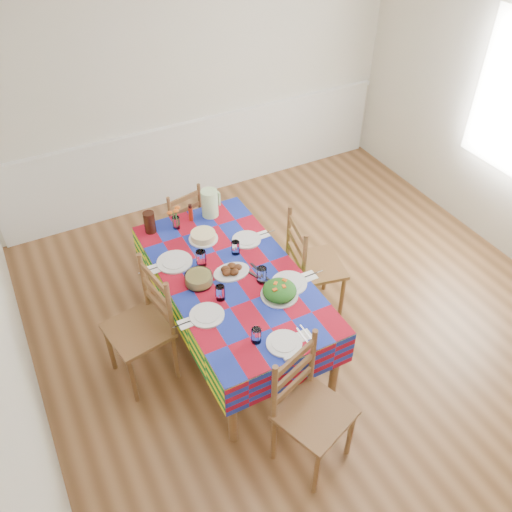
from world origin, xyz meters
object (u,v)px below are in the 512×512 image
Objects in this scene: meat_platter at (231,271)px; green_pitcher at (210,203)px; chair_right at (311,266)px; chair_far at (180,224)px; chair_near at (309,410)px; tea_pitcher at (150,222)px; dining_table at (232,282)px; chair_left at (143,327)px.

green_pitcher reaches higher than meat_platter.
green_pitcher is 1.03m from chair_right.
chair_far reaches higher than meat_platter.
meat_platter is at bearing -102.14° from green_pitcher.
chair_right is (0.57, -0.78, -0.35)m from green_pitcher.
chair_near is (-0.19, -1.97, -0.36)m from green_pitcher.
chair_near is (0.36, -1.99, -0.33)m from tea_pitcher.
dining_table is 0.76m from chair_right.
tea_pitcher is at bearing 80.38° from chair_near.
chair_near is at bearing 76.88° from chair_far.
tea_pitcher is at bearing 66.42° from chair_right.
green_pitcher is at bearing 64.79° from chair_near.
dining_table is 6.45× the size of meat_platter.
chair_right is at bearing 109.52° from chair_far.
green_pitcher is at bearing 77.83° from dining_table.
chair_left reaches higher than chair_near.
tea_pitcher is at bearing 178.21° from green_pitcher.
chair_far is (0.00, 1.16, -0.33)m from meat_platter.
chair_right reaches higher than dining_table.
chair_left is (-0.73, 1.19, 0.01)m from chair_near.
chair_near is at bearing -90.76° from dining_table.
meat_platter is 1.17× the size of green_pitcher.
chair_left is at bearing 102.07° from chair_right.
meat_platter is 0.29× the size of chair_right.
chair_far is 0.85× the size of chair_left.
meat_platter is 0.88m from tea_pitcher.
chair_left is 1.00× the size of chair_right.
dining_table is 0.76m from chair_left.
tea_pitcher is 0.19× the size of chair_right.
chair_left reaches higher than dining_table.
meat_platter is at bearing 76.66° from dining_table.
chair_near is 1.39m from chair_left.
chair_left is (-0.75, -1.18, 0.08)m from chair_far.
green_pitcher is 0.24× the size of chair_right.
meat_platter is 0.79m from chair_left.
tea_pitcher is 2.05m from chair_near.
chair_left is (-0.75, -0.01, -0.25)m from meat_platter.
chair_left is at bearing -178.95° from meat_platter.
dining_table is at bearing 79.85° from chair_left.
chair_left is (-0.37, -0.80, -0.32)m from tea_pitcher.
green_pitcher reaches higher than tea_pitcher.
green_pitcher is 1.25m from chair_left.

